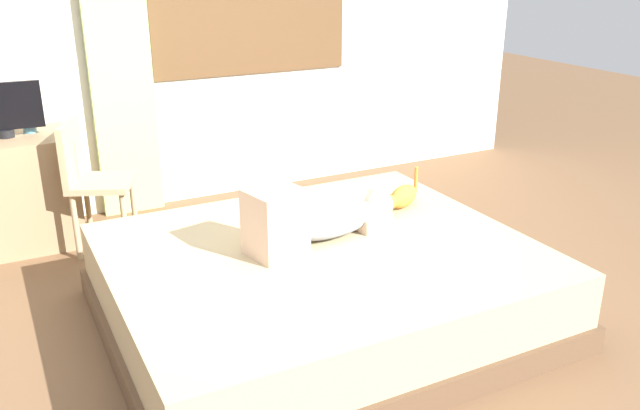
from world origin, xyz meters
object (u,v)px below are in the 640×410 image
(cat, at_px, (402,197))
(chair_by_desk, at_px, (90,176))
(person_lying, at_px, (319,219))
(cup, at_px, (29,126))
(tv_monitor, at_px, (2,109))
(desk, at_px, (3,194))
(bed, at_px, (321,285))

(cat, height_order, chair_by_desk, chair_by_desk)
(person_lying, relative_size, cup, 10.13)
(person_lying, bearing_deg, tv_monitor, 128.68)
(desk, xyz_separation_m, tv_monitor, (0.08, -0.00, 0.55))
(person_lying, height_order, cat, person_lying)
(desk, bearing_deg, chair_by_desk, -32.00)
(person_lying, distance_m, cup, 2.16)
(tv_monitor, bearing_deg, desk, 180.00)
(person_lying, xyz_separation_m, tv_monitor, (-1.36, 1.70, 0.38))
(desk, bearing_deg, bed, -52.26)
(cup, xyz_separation_m, chair_by_desk, (0.28, -0.38, -0.28))
(bed, distance_m, tv_monitor, 2.35)
(desk, bearing_deg, cup, 14.63)
(bed, relative_size, tv_monitor, 4.51)
(cat, bearing_deg, tv_monitor, 142.94)
(bed, xyz_separation_m, desk, (-1.40, 1.81, 0.16))
(chair_by_desk, bearing_deg, bed, -59.15)
(person_lying, relative_size, desk, 1.05)
(bed, height_order, person_lying, person_lying)
(cup, bearing_deg, tv_monitor, -158.02)
(bed, height_order, cup, cup)
(cat, xyz_separation_m, chair_by_desk, (-1.58, 1.20, 0.02))
(chair_by_desk, bearing_deg, tv_monitor, 143.46)
(cup, relative_size, chair_by_desk, 0.11)
(person_lying, distance_m, chair_by_desk, 1.67)
(desk, distance_m, cup, 0.48)
(tv_monitor, bearing_deg, person_lying, -51.32)
(cup, bearing_deg, desk, -165.37)
(chair_by_desk, bearing_deg, cat, -37.19)
(bed, relative_size, cup, 23.35)
(cat, relative_size, chair_by_desk, 0.38)
(cat, xyz_separation_m, desk, (-2.09, 1.52, -0.12))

